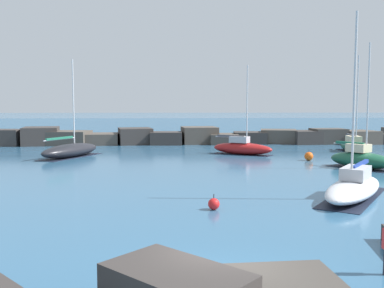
{
  "coord_description": "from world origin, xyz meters",
  "views": [
    {
      "loc": [
        -1.46,
        -10.92,
        4.91
      ],
      "look_at": [
        0.68,
        24.98,
        1.7
      ],
      "focal_mm": 40.0,
      "sensor_mm": 36.0,
      "label": 1
    }
  ],
  "objects_px": {
    "sailboat_moored_2": "(361,159)",
    "sailboat_moored_4": "(354,187)",
    "sailboat_moored_5": "(71,150)",
    "mooring_buoy_orange_near": "(214,204)",
    "sailboat_moored_3": "(354,146)",
    "mooring_buoy_far_side": "(309,156)",
    "sailboat_moored_1": "(242,148)"
  },
  "relations": [
    {
      "from": "sailboat_moored_2",
      "to": "sailboat_moored_4",
      "type": "distance_m",
      "value": 11.81
    },
    {
      "from": "sailboat_moored_5",
      "to": "mooring_buoy_orange_near",
      "type": "height_order",
      "value": "sailboat_moored_5"
    },
    {
      "from": "sailboat_moored_3",
      "to": "mooring_buoy_orange_near",
      "type": "bearing_deg",
      "value": -126.01
    },
    {
      "from": "sailboat_moored_2",
      "to": "sailboat_moored_3",
      "type": "xyz_separation_m",
      "value": [
        4.67,
        11.62,
        -0.1
      ]
    },
    {
      "from": "sailboat_moored_4",
      "to": "sailboat_moored_5",
      "type": "bearing_deg",
      "value": 134.75
    },
    {
      "from": "sailboat_moored_3",
      "to": "mooring_buoy_far_side",
      "type": "xyz_separation_m",
      "value": [
        -7.2,
        -6.73,
        -0.25
      ]
    },
    {
      "from": "sailboat_moored_5",
      "to": "mooring_buoy_orange_near",
      "type": "distance_m",
      "value": 24.53
    },
    {
      "from": "sailboat_moored_3",
      "to": "sailboat_moored_4",
      "type": "relative_size",
      "value": 1.05
    },
    {
      "from": "sailboat_moored_3",
      "to": "sailboat_moored_4",
      "type": "height_order",
      "value": "sailboat_moored_3"
    },
    {
      "from": "sailboat_moored_1",
      "to": "sailboat_moored_4",
      "type": "bearing_deg",
      "value": -83.39
    },
    {
      "from": "sailboat_moored_3",
      "to": "sailboat_moored_5",
      "type": "distance_m",
      "value": 29.35
    },
    {
      "from": "sailboat_moored_3",
      "to": "sailboat_moored_5",
      "type": "xyz_separation_m",
      "value": [
        -29.22,
        -2.76,
        0.02
      ]
    },
    {
      "from": "mooring_buoy_far_side",
      "to": "mooring_buoy_orange_near",
      "type": "bearing_deg",
      "value": -120.81
    },
    {
      "from": "sailboat_moored_3",
      "to": "mooring_buoy_orange_near",
      "type": "distance_m",
      "value": 30.23
    },
    {
      "from": "sailboat_moored_5",
      "to": "mooring_buoy_far_side",
      "type": "height_order",
      "value": "sailboat_moored_5"
    },
    {
      "from": "sailboat_moored_2",
      "to": "sailboat_moored_1",
      "type": "bearing_deg",
      "value": 127.27
    },
    {
      "from": "sailboat_moored_3",
      "to": "sailboat_moored_5",
      "type": "relative_size",
      "value": 1.08
    },
    {
      "from": "sailboat_moored_3",
      "to": "mooring_buoy_far_side",
      "type": "bearing_deg",
      "value": -136.93
    },
    {
      "from": "sailboat_moored_1",
      "to": "sailboat_moored_5",
      "type": "xyz_separation_m",
      "value": [
        -16.86,
        -1.23,
        -0.04
      ]
    },
    {
      "from": "sailboat_moored_4",
      "to": "mooring_buoy_far_side",
      "type": "relative_size",
      "value": 9.9
    },
    {
      "from": "sailboat_moored_4",
      "to": "sailboat_moored_5",
      "type": "relative_size",
      "value": 1.03
    },
    {
      "from": "sailboat_moored_1",
      "to": "mooring_buoy_orange_near",
      "type": "height_order",
      "value": "sailboat_moored_1"
    },
    {
      "from": "mooring_buoy_far_side",
      "to": "sailboat_moored_5",
      "type": "bearing_deg",
      "value": 169.77
    },
    {
      "from": "sailboat_moored_2",
      "to": "mooring_buoy_orange_near",
      "type": "xyz_separation_m",
      "value": [
        -13.1,
        -12.83,
        -0.46
      ]
    },
    {
      "from": "sailboat_moored_1",
      "to": "sailboat_moored_5",
      "type": "height_order",
      "value": "sailboat_moored_5"
    },
    {
      "from": "mooring_buoy_orange_near",
      "to": "mooring_buoy_far_side",
      "type": "bearing_deg",
      "value": 59.19
    },
    {
      "from": "sailboat_moored_1",
      "to": "mooring_buoy_far_side",
      "type": "xyz_separation_m",
      "value": [
        5.15,
        -5.21,
        -0.31
      ]
    },
    {
      "from": "sailboat_moored_1",
      "to": "sailboat_moored_3",
      "type": "xyz_separation_m",
      "value": [
        12.36,
        1.52,
        -0.06
      ]
    },
    {
      "from": "mooring_buoy_far_side",
      "to": "sailboat_moored_3",
      "type": "bearing_deg",
      "value": 43.07
    },
    {
      "from": "sailboat_moored_2",
      "to": "sailboat_moored_4",
      "type": "height_order",
      "value": "sailboat_moored_2"
    },
    {
      "from": "sailboat_moored_4",
      "to": "mooring_buoy_far_side",
      "type": "height_order",
      "value": "sailboat_moored_4"
    },
    {
      "from": "mooring_buoy_orange_near",
      "to": "sailboat_moored_5",
      "type": "bearing_deg",
      "value": 117.82
    }
  ]
}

